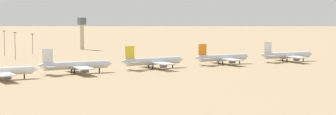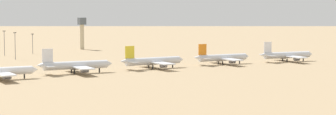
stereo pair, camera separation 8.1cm
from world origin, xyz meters
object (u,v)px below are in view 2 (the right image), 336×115
at_px(parked_jet_white_1, 75,65).
at_px(parked_jet_orange_3, 222,58).
at_px(light_pole_west, 33,42).
at_px(control_tower, 82,30).
at_px(parked_jet_yellow_2, 152,61).
at_px(light_pole_east, 15,44).
at_px(parked_jet_white_4, 286,55).
at_px(light_pole_mid, 4,41).

relative_size(parked_jet_white_1, parked_jet_orange_3, 1.07).
bearing_deg(light_pole_west, control_tower, 24.77).
distance_m(parked_jet_yellow_2, light_pole_east, 104.77).
height_order(parked_jet_white_4, control_tower, control_tower).
bearing_deg(parked_jet_yellow_2, light_pole_west, 99.91).
xyz_separation_m(parked_jet_yellow_2, parked_jet_orange_3, (46.77, -1.20, -0.19)).
bearing_deg(parked_jet_orange_3, light_pole_east, 138.86).
relative_size(control_tower, light_pole_west, 1.72).
distance_m(parked_jet_white_1, control_tower, 172.26).
xyz_separation_m(parked_jet_yellow_2, light_pole_west, (-17.22, 132.22, 4.12)).
distance_m(parked_jet_orange_3, light_pole_east, 131.92).
height_order(parked_jet_white_4, light_pole_west, light_pole_west).
bearing_deg(control_tower, parked_jet_white_4, -70.25).
xyz_separation_m(control_tower, light_pole_west, (-48.77, -22.50, -6.52)).
distance_m(parked_jet_white_1, light_pole_mid, 126.85).
bearing_deg(control_tower, light_pole_east, -141.46).
bearing_deg(light_pole_mid, parked_jet_white_4, -46.52).
height_order(parked_jet_yellow_2, parked_jet_white_4, parked_jet_yellow_2).
bearing_deg(parked_jet_yellow_2, parked_jet_white_1, -178.67).
bearing_deg(light_pole_east, control_tower, 38.54).
relative_size(parked_jet_orange_3, control_tower, 1.51).
height_order(parked_jet_white_1, parked_jet_orange_3, parked_jet_white_1).
height_order(parked_jet_white_1, light_pole_east, light_pole_east).
bearing_deg(light_pole_west, parked_jet_yellow_2, -82.58).
height_order(parked_jet_yellow_2, light_pole_mid, light_pole_mid).
xyz_separation_m(parked_jet_white_1, control_tower, (76.86, 153.80, 10.56)).
bearing_deg(light_pole_mid, control_tower, 21.08).
relative_size(parked_jet_yellow_2, parked_jet_orange_3, 1.05).
relative_size(light_pole_mid, light_pole_east, 0.99).
distance_m(parked_jet_white_4, control_tower, 174.19).
bearing_deg(light_pole_mid, parked_jet_yellow_2, -72.97).
relative_size(parked_jet_yellow_2, light_pole_mid, 2.28).
distance_m(parked_jet_white_4, light_pole_east, 169.27).
bearing_deg(light_pole_mid, parked_jet_white_1, -92.83).
xyz_separation_m(parked_jet_white_1, parked_jet_orange_3, (92.08, -2.12, -0.26)).
height_order(control_tower, light_pole_mid, control_tower).
relative_size(parked_jet_white_1, light_pole_west, 2.78).
bearing_deg(parked_jet_yellow_2, light_pole_east, 116.66).
height_order(parked_jet_white_1, parked_jet_yellow_2, parked_jet_white_1).
xyz_separation_m(parked_jet_orange_3, parked_jet_white_4, (43.53, -7.72, 0.05)).
distance_m(parked_jet_yellow_2, light_pole_west, 133.40).
bearing_deg(light_pole_east, parked_jet_white_1, -91.50).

